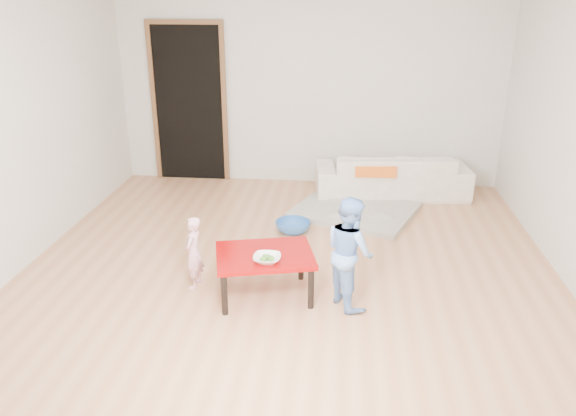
% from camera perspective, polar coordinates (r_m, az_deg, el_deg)
% --- Properties ---
extents(floor, '(5.00, 5.00, 0.01)m').
position_cam_1_polar(floor, '(5.45, 0.22, -5.61)').
color(floor, '#B6784E').
rests_on(floor, ground).
extents(back_wall, '(5.00, 0.02, 2.60)m').
position_cam_1_polar(back_wall, '(7.44, 2.18, 12.32)').
color(back_wall, silver).
rests_on(back_wall, floor).
extents(left_wall, '(0.02, 5.00, 2.60)m').
position_cam_1_polar(left_wall, '(5.79, -25.44, 7.65)').
color(left_wall, silver).
rests_on(left_wall, floor).
extents(doorway, '(1.02, 0.08, 2.11)m').
position_cam_1_polar(doorway, '(7.74, -9.97, 10.30)').
color(doorway, brown).
rests_on(doorway, back_wall).
extents(sofa, '(1.97, 0.93, 0.55)m').
position_cam_1_polar(sofa, '(7.25, 10.47, 3.41)').
color(sofa, white).
rests_on(sofa, floor).
extents(cushion, '(0.51, 0.45, 0.13)m').
position_cam_1_polar(cushion, '(6.98, 8.78, 4.12)').
color(cushion, orange).
rests_on(cushion, sofa).
extents(red_table, '(0.93, 0.78, 0.40)m').
position_cam_1_polar(red_table, '(4.82, -2.36, -6.78)').
color(red_table, '#8C0707').
rests_on(red_table, floor).
extents(bowl, '(0.23, 0.23, 0.06)m').
position_cam_1_polar(bowl, '(4.57, -2.14, -5.18)').
color(bowl, white).
rests_on(bowl, red_table).
extents(broccoli, '(0.12, 0.12, 0.06)m').
position_cam_1_polar(broccoli, '(4.57, -2.14, -5.17)').
color(broccoli, '#2D5919').
rests_on(broccoli, red_table).
extents(child_pink, '(0.18, 0.25, 0.66)m').
position_cam_1_polar(child_pink, '(4.97, -9.58, -4.49)').
color(child_pink, '#D46176').
rests_on(child_pink, floor).
extents(child_blue, '(0.54, 0.58, 0.95)m').
position_cam_1_polar(child_blue, '(4.61, 6.29, -4.44)').
color(child_blue, '#669CEC').
rests_on(child_blue, floor).
extents(basin, '(0.38, 0.38, 0.12)m').
position_cam_1_polar(basin, '(6.10, 0.51, -1.91)').
color(basin, '#2D61AD').
rests_on(basin, floor).
extents(blanket, '(1.62, 1.50, 0.07)m').
position_cam_1_polar(blanket, '(6.66, 6.79, -0.26)').
color(blanket, beige).
rests_on(blanket, floor).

